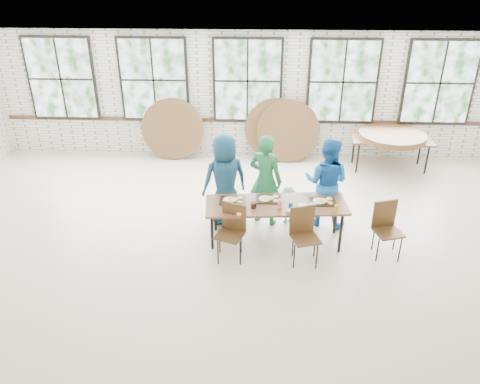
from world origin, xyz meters
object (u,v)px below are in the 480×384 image
object	(u,v)px
chair_near_right	(304,230)
storage_table	(391,141)
chair_near_left	(232,227)
dining_table	(276,206)

from	to	relation	value
chair_near_right	storage_table	bearing A→B (deg)	41.37
storage_table	chair_near_left	bearing A→B (deg)	-130.09
chair_near_right	chair_near_left	bearing A→B (deg)	160.47
chair_near_left	chair_near_right	xyz separation A→B (m)	(1.16, -0.05, 0.00)
dining_table	storage_table	bearing A→B (deg)	44.84
dining_table	chair_near_left	world-z (taller)	chair_near_left
chair_near_left	storage_table	world-z (taller)	chair_near_left
dining_table	chair_near_left	xyz separation A→B (m)	(-0.73, -0.48, -0.13)
dining_table	chair_near_left	bearing A→B (deg)	-151.39
chair_near_left	chair_near_right	bearing A→B (deg)	18.15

